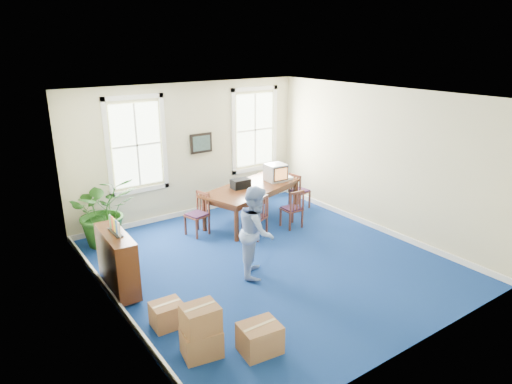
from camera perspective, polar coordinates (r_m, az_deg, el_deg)
floor at (r=9.02m, az=1.69°, el=-8.67°), size 6.50×6.50×0.00m
ceiling at (r=8.09m, az=1.90°, el=11.97°), size 6.50×6.50×0.00m
wall_back at (r=11.10m, az=-8.34°, el=5.16°), size 6.50×0.00×6.50m
wall_front at (r=6.29m, az=19.88°, el=-6.21°), size 6.50×0.00×6.50m
wall_left at (r=7.13m, az=-17.94°, el=-3.08°), size 0.00×6.50×6.50m
wall_right at (r=10.43m, az=15.15°, el=3.86°), size 0.00×6.50×6.50m
baseboard_back at (r=11.52m, az=-7.92°, el=-2.34°), size 6.00×0.04×0.12m
baseboard_left at (r=7.81m, az=-16.60°, el=-13.62°), size 0.04×6.50×0.12m
baseboard_right at (r=10.88m, az=14.38°, el=-4.03°), size 0.04×6.50×0.12m
window_left at (r=10.51m, az=-14.71°, el=5.69°), size 1.40×0.12×2.20m
window_right at (r=11.97m, az=-0.17°, el=7.79°), size 1.40×0.12×2.20m
wall_picture at (r=11.16m, az=-6.88°, el=6.08°), size 0.58×0.06×0.48m
conference_table at (r=10.84m, az=-0.49°, el=-1.44°), size 2.73×1.84×0.85m
crt_tv at (r=11.10m, az=2.48°, el=2.46°), size 0.48×0.52×0.41m
game_console at (r=11.31m, az=4.01°, el=1.79°), size 0.22×0.26×0.06m
equipment_bag at (r=10.56m, az=-1.95°, el=1.06°), size 0.44×0.30×0.21m
chair_near_left at (r=9.89m, az=-0.13°, el=-3.07°), size 0.58×0.58×0.97m
chair_near_right at (r=10.48m, az=4.46°, el=-2.03°), size 0.42×0.42×0.91m
chair_end_left at (r=10.11m, az=-7.42°, el=-2.80°), size 0.52×0.52×0.95m
chair_end_right at (r=11.68m, az=5.49°, el=0.18°), size 0.48×0.48×0.94m
man at (r=8.25m, az=0.05°, el=-4.91°), size 1.00×1.04×1.68m
credenza at (r=8.20m, az=-16.92°, el=-8.49°), size 0.43×1.30×1.01m
brochure_rack at (r=7.94m, az=-17.22°, el=-4.29°), size 0.13×0.63×0.28m
potted_plant at (r=10.00m, az=-18.51°, el=-2.21°), size 1.44×1.28×1.49m
cardboard_boxes at (r=6.62m, az=-5.75°, el=-15.77°), size 1.51×1.51×0.79m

